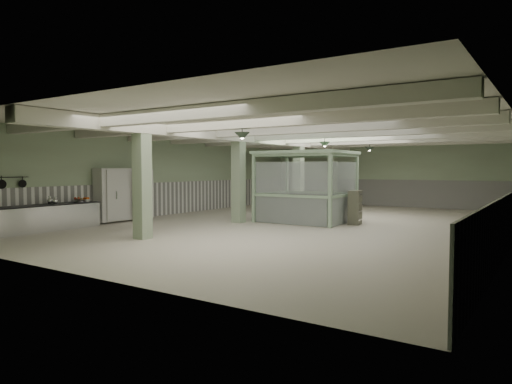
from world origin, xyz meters
The scene contains 33 objects.
floor centered at (0.00, 0.00, 0.00)m, with size 20.00×20.00×0.00m, color beige.
ceiling centered at (0.00, 0.00, 3.60)m, with size 14.00×20.00×0.02m, color white.
wall_back centered at (0.00, 10.00, 1.80)m, with size 14.00×0.02×3.60m, color #A6C09A.
wall_front centered at (0.00, -10.00, 1.80)m, with size 14.00×0.02×3.60m, color #A6C09A.
wall_left centered at (-7.00, 0.00, 1.80)m, with size 0.02×20.00×3.60m, color #A6C09A.
wainscot_left centered at (-6.97, 0.00, 0.75)m, with size 0.05×19.90×1.50m, color white.
wainscot_back centered at (0.00, 9.97, 0.75)m, with size 13.90×0.05×1.50m, color white.
girder centered at (-2.50, 0.00, 3.38)m, with size 0.45×19.90×0.40m, color beige.
beam_a centered at (0.00, -7.50, 3.42)m, with size 13.90×0.35×0.32m, color beige.
beam_b centered at (0.00, -5.00, 3.42)m, with size 13.90×0.35×0.32m, color beige.
beam_c centered at (0.00, -2.50, 3.42)m, with size 13.90×0.35×0.32m, color beige.
beam_d centered at (0.00, 0.00, 3.42)m, with size 13.90×0.35×0.32m, color beige.
beam_e centered at (0.00, 2.50, 3.42)m, with size 13.90×0.35×0.32m, color beige.
beam_f centered at (0.00, 5.00, 3.42)m, with size 13.90×0.35×0.32m, color beige.
beam_g centered at (0.00, 7.50, 3.42)m, with size 13.90×0.35×0.32m, color beige.
column_a centered at (-2.50, -6.00, 1.80)m, with size 0.42×0.42×3.60m, color #91A786.
column_b centered at (-2.50, -1.00, 1.80)m, with size 0.42×0.42×3.60m, color #91A786.
column_c centered at (-2.50, 4.00, 1.80)m, with size 0.42×0.42×3.60m, color #91A786.
column_d centered at (-2.50, 8.00, 1.80)m, with size 0.42×0.42×3.60m, color #91A786.
hook_rail centered at (-6.93, -7.60, 1.85)m, with size 0.02×0.02×1.20m, color black.
pendant_front centered at (0.50, -5.00, 3.05)m, with size 0.44×0.44×0.22m, color #2D3C2D.
pendant_mid centered at (0.50, 0.50, 3.05)m, with size 0.44×0.44×0.22m, color #2D3C2D.
pendant_back centered at (0.50, 5.50, 3.05)m, with size 0.44×0.44×0.22m, color #2D3C2D.
prep_counter centered at (-6.54, -7.00, 0.46)m, with size 0.80×4.56×0.91m.
pitcher_near centered at (-6.39, -6.38, 1.03)m, with size 0.18×0.21×0.27m, color silver, non-canonical shape.
pitcher_far centered at (-6.66, -6.41, 1.04)m, with size 0.19×0.22×0.28m, color silver, non-canonical shape.
veg_colander centered at (-6.43, -5.41, 1.00)m, with size 0.42×0.42×0.19m, color #3A3A3E, non-canonical shape.
orange_bowl centered at (-6.52, -5.04, 0.95)m, with size 0.26×0.26×0.09m, color #B2B2B7.
skillet_near centered at (-6.88, -7.92, 1.63)m, with size 0.30×0.30×0.04m, color black.
skillet_far centered at (-6.88, -7.23, 1.63)m, with size 0.26×0.26×0.03m, color black.
walkin_cooler centered at (-6.62, -3.32, 1.04)m, with size 0.89×2.27×2.08m.
guard_booth centered at (-0.41, 0.73, 1.88)m, with size 3.54×3.01×2.82m.
filing_cabinet centered at (1.60, 0.88, 0.65)m, with size 0.42×0.60×1.30m, color #5D5D4E.
Camera 1 is at (7.97, -15.60, 2.15)m, focal length 32.00 mm.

